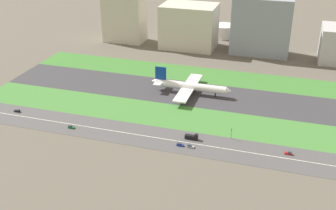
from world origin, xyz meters
TOP-DOWN VIEW (x-y plane):
  - ground_plane at (0.00, 0.00)m, footprint 800.00×800.00m
  - runway at (0.00, 0.00)m, footprint 280.00×46.00m
  - grass_median_north at (0.00, 41.00)m, footprint 280.00×36.00m
  - grass_median_south at (0.00, -41.00)m, footprint 280.00×36.00m
  - highway at (0.00, -73.00)m, footprint 280.00×28.00m
  - highway_centerline at (0.00, -73.00)m, footprint 266.00×0.50m
  - airliner at (11.10, 0.00)m, footprint 65.00×56.00m
  - car_2 at (-99.37, -68.00)m, footprint 4.40×1.80m
  - car_1 at (32.38, -78.00)m, footprint 4.40×1.80m
  - car_3 at (25.69, -78.00)m, footprint 4.40×1.80m
  - car_4 at (-50.30, -78.00)m, footprint 4.40×1.80m
  - car_0 at (90.97, -68.00)m, footprint 4.40×1.80m
  - truck_0 at (30.80, -68.00)m, footprint 8.40×2.50m
  - traffic_light at (54.77, -60.01)m, footprint 0.36×0.50m
  - terminal_building at (-90.00, 114.00)m, footprint 42.29×26.07m
  - hangar_building at (-18.72, 114.00)m, footprint 55.00×38.84m
  - office_tower at (53.83, 114.00)m, footprint 56.40×28.32m
  - fuel_tank_west at (-25.49, 159.00)m, footprint 22.71×22.71m
  - fuel_tank_centre at (9.80, 159.00)m, footprint 25.72×25.72m

SIDE VIEW (x-z plane):
  - ground_plane at x=0.00m, z-range 0.00..0.00m
  - runway at x=0.00m, z-range 0.00..0.10m
  - grass_median_north at x=0.00m, z-range 0.00..0.10m
  - grass_median_south at x=0.00m, z-range 0.00..0.10m
  - highway at x=0.00m, z-range 0.00..0.10m
  - highway_centerline at x=0.00m, z-range 0.10..0.11m
  - car_2 at x=-99.37m, z-range -0.08..1.92m
  - car_1 at x=32.38m, z-range -0.08..1.92m
  - car_3 at x=25.69m, z-range -0.08..1.92m
  - car_4 at x=-50.30m, z-range -0.08..1.92m
  - car_0 at x=90.97m, z-range -0.08..1.92m
  - truck_0 at x=30.80m, z-range -0.33..3.67m
  - traffic_light at x=54.77m, z-range 0.69..7.89m
  - airliner at x=11.10m, z-range -3.62..16.08m
  - fuel_tank_centre at x=9.80m, z-range 0.00..13.62m
  - fuel_tank_west at x=-25.49m, z-range 0.00..15.29m
  - hangar_building at x=-18.72m, z-range 0.00..43.96m
  - terminal_building at x=-90.00m, z-range 0.00..49.53m
  - office_tower at x=53.83m, z-range 0.00..55.95m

